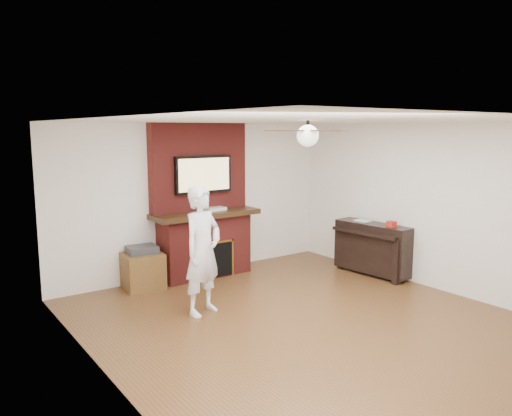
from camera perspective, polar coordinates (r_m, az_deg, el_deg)
room_shell at (r=6.11m, az=5.77°, el=-1.86°), size 5.36×5.86×2.86m
fireplace at (r=8.21m, az=-6.11°, el=-0.90°), size 1.78×0.64×2.50m
tv at (r=8.08m, az=-6.03°, el=3.85°), size 1.00×0.08×0.60m
ceiling_fan at (r=6.01m, az=5.94°, el=8.33°), size 1.21×1.21×0.31m
person at (r=6.51m, az=-6.12°, el=-4.87°), size 0.72×0.59×1.68m
side_table at (r=7.83m, az=-12.84°, el=-6.78°), size 0.61×0.61×0.65m
piano at (r=8.51m, az=13.20°, el=-4.39°), size 0.60×1.35×0.95m
cable_box at (r=8.19m, az=-4.74°, el=-0.11°), size 0.38×0.24×0.05m
candle_orange at (r=8.20m, az=-5.49°, el=-7.65°), size 0.07×0.07×0.11m
candle_green at (r=8.31m, az=-5.00°, el=-7.52°), size 0.07×0.07×0.08m
candle_cream at (r=8.25m, az=-5.03°, el=-7.50°), size 0.08×0.08×0.12m
candle_blue at (r=8.37m, az=-4.00°, el=-7.35°), size 0.06×0.06×0.09m
candle_cream_extra at (r=8.14m, az=-6.41°, el=-7.75°), size 0.08×0.08×0.12m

